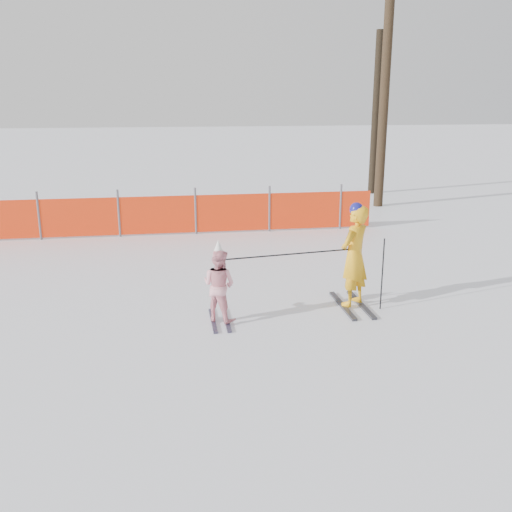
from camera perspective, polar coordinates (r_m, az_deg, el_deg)
The scene contains 6 objects.
ground at distance 9.43m, azimuth 0.47°, elevation -6.68°, with size 120.00×120.00×0.00m, color white.
adult at distance 9.99m, azimuth 9.80°, elevation 0.04°, with size 0.77×1.38×1.86m.
child at distance 9.28m, azimuth -3.72°, elevation -2.88°, with size 0.74×1.03×1.39m.
ski_poles at distance 9.66m, azimuth 6.85°, elevation -0.58°, with size 2.72×0.32×1.27m.
safety_fence at distance 15.57m, azimuth -19.48°, elevation 3.61°, with size 16.87×0.06×1.25m.
tree_trunks at distance 20.42m, azimuth 12.35°, elevation 14.63°, with size 0.98×2.83×7.13m.
Camera 1 is at (-1.43, -8.59, 3.61)m, focal length 40.00 mm.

